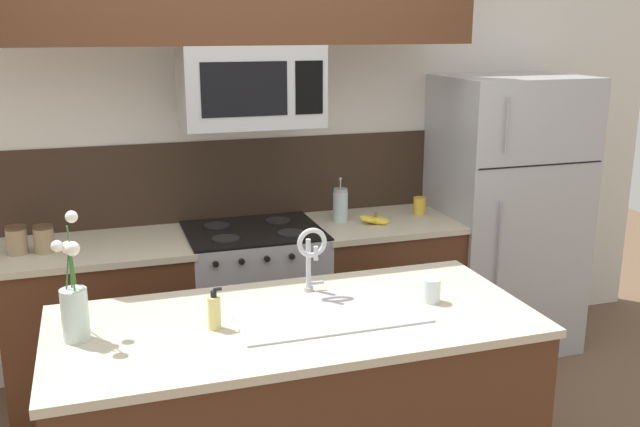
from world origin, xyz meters
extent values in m
cube|color=silver|center=(0.30, 1.28, 1.30)|extent=(5.20, 0.10, 2.60)
cube|color=#332319|center=(0.00, 1.22, 1.15)|extent=(3.51, 0.01, 0.48)
cube|color=#4C2B19|center=(-0.86, 0.90, 0.44)|extent=(0.96, 0.62, 0.88)
cube|color=beige|center=(-0.86, 0.90, 0.89)|extent=(0.99, 0.65, 0.03)
cube|color=#4C2B19|center=(0.80, 0.90, 0.44)|extent=(0.83, 0.62, 0.88)
cube|color=beige|center=(0.80, 0.90, 0.89)|extent=(0.86, 0.65, 0.03)
cube|color=#A8AAAF|center=(0.00, 0.90, 0.46)|extent=(0.76, 0.62, 0.91)
cube|color=black|center=(0.00, 0.90, 0.92)|extent=(0.76, 0.62, 0.01)
cylinder|color=black|center=(-0.18, 0.76, 0.93)|extent=(0.15, 0.15, 0.01)
cylinder|color=black|center=(0.18, 0.76, 0.93)|extent=(0.15, 0.15, 0.01)
cylinder|color=black|center=(-0.18, 1.04, 0.93)|extent=(0.15, 0.15, 0.01)
cylinder|color=black|center=(0.18, 1.04, 0.93)|extent=(0.15, 0.15, 0.01)
cylinder|color=black|center=(-0.27, 0.58, 0.85)|extent=(0.03, 0.02, 0.03)
cylinder|color=black|center=(-0.14, 0.58, 0.85)|extent=(0.03, 0.02, 0.03)
cylinder|color=black|center=(0.00, 0.58, 0.85)|extent=(0.03, 0.02, 0.03)
cylinder|color=black|center=(0.14, 0.58, 0.85)|extent=(0.03, 0.02, 0.03)
cylinder|color=black|center=(0.27, 0.58, 0.85)|extent=(0.03, 0.02, 0.03)
cube|color=#A8AAAF|center=(0.00, 0.88, 1.73)|extent=(0.74, 0.40, 0.43)
cube|color=black|center=(-0.07, 0.68, 1.73)|extent=(0.45, 0.00, 0.28)
cube|color=black|center=(0.27, 0.68, 1.73)|extent=(0.15, 0.00, 0.28)
cube|color=#A8AAAF|center=(1.64, 0.92, 0.87)|extent=(0.86, 0.72, 1.75)
cube|color=black|center=(1.64, 0.56, 1.26)|extent=(0.83, 0.00, 0.01)
cylinder|color=#99999E|center=(1.38, 0.54, 1.50)|extent=(0.01, 0.01, 0.31)
cylinder|color=#99999E|center=(1.38, 0.54, 0.73)|extent=(0.01, 0.01, 0.66)
cylinder|color=#997F5B|center=(-1.24, 0.88, 0.98)|extent=(0.10, 0.10, 0.13)
cylinder|color=#4C331E|center=(-1.24, 0.88, 1.05)|extent=(0.10, 0.10, 0.01)
cylinder|color=#997F5B|center=(-1.11, 0.86, 0.97)|extent=(0.10, 0.10, 0.13)
cylinder|color=#4C331E|center=(-1.11, 0.86, 1.05)|extent=(0.10, 0.10, 0.01)
ellipsoid|color=yellow|center=(0.71, 0.83, 0.93)|extent=(0.15, 0.14, 0.05)
ellipsoid|color=yellow|center=(0.72, 0.85, 0.93)|extent=(0.17, 0.11, 0.07)
ellipsoid|color=yellow|center=(0.72, 0.83, 0.93)|extent=(0.18, 0.05, 0.06)
ellipsoid|color=yellow|center=(0.73, 0.85, 0.93)|extent=(0.18, 0.07, 0.06)
ellipsoid|color=yellow|center=(0.73, 0.83, 0.93)|extent=(0.17, 0.10, 0.06)
ellipsoid|color=yellow|center=(0.74, 0.85, 0.93)|extent=(0.15, 0.14, 0.06)
cylinder|color=brown|center=(0.73, 0.84, 0.96)|extent=(0.02, 0.02, 0.03)
cylinder|color=silver|center=(0.55, 0.96, 1.00)|extent=(0.09, 0.09, 0.18)
cylinder|color=#A3A3AA|center=(0.55, 0.96, 1.10)|extent=(0.08, 0.08, 0.02)
cylinder|color=#A3A3AA|center=(0.55, 0.96, 1.14)|extent=(0.01, 0.01, 0.05)
sphere|color=#A3A3AA|center=(0.55, 0.96, 1.17)|extent=(0.02, 0.02, 0.02)
cylinder|color=gold|center=(1.06, 0.95, 0.97)|extent=(0.08, 0.08, 0.11)
cube|color=#4C2B19|center=(-0.11, -0.35, 0.44)|extent=(1.90, 0.85, 0.88)
cube|color=beige|center=(-0.11, -0.35, 0.89)|extent=(1.93, 0.88, 0.03)
cube|color=#ADAFB5|center=(0.03, -0.35, 0.91)|extent=(0.76, 0.44, 0.01)
cube|color=#ADAFB5|center=(-0.15, -0.35, 0.84)|extent=(0.30, 0.33, 0.15)
cube|color=#ADAFB5|center=(0.20, -0.35, 0.84)|extent=(0.30, 0.33, 0.15)
cylinder|color=#B7BABF|center=(0.03, -0.09, 0.92)|extent=(0.04, 0.04, 0.02)
cylinder|color=#B7BABF|center=(0.03, -0.09, 1.04)|extent=(0.02, 0.02, 0.22)
torus|color=#B7BABF|center=(0.03, -0.14, 1.15)|extent=(0.13, 0.02, 0.13)
cylinder|color=#B7BABF|center=(0.03, -0.20, 1.12)|extent=(0.02, 0.02, 0.06)
cube|color=#B7BABF|center=(0.06, -0.09, 0.95)|extent=(0.07, 0.01, 0.01)
cylinder|color=#DBCC75|center=(-0.44, -0.36, 0.98)|extent=(0.05, 0.05, 0.13)
cylinder|color=black|center=(-0.44, -0.36, 1.05)|extent=(0.02, 0.02, 0.02)
cube|color=black|center=(-0.42, -0.36, 1.07)|extent=(0.03, 0.01, 0.01)
cylinder|color=silver|center=(0.49, -0.37, 0.96)|extent=(0.07, 0.07, 0.10)
cylinder|color=silver|center=(-0.94, -0.30, 1.01)|extent=(0.10, 0.10, 0.20)
cylinder|color=silver|center=(-0.94, -0.30, 0.95)|extent=(0.09, 0.09, 0.06)
cylinder|color=#386B2D|center=(-0.96, -0.29, 1.12)|extent=(0.05, 0.02, 0.30)
sphere|color=white|center=(-0.98, -0.29, 1.28)|extent=(0.04, 0.04, 0.04)
cylinder|color=#386B2D|center=(-0.94, -0.32, 1.12)|extent=(0.02, 0.05, 0.31)
sphere|color=white|center=(-0.93, -0.34, 1.28)|extent=(0.05, 0.05, 0.05)
cylinder|color=#386B2D|center=(-0.95, -0.28, 1.11)|extent=(0.01, 0.04, 0.29)
sphere|color=white|center=(-0.95, -0.26, 1.26)|extent=(0.05, 0.05, 0.05)
cylinder|color=#386B2D|center=(-0.93, -0.25, 1.16)|extent=(0.02, 0.11, 0.38)
sphere|color=white|center=(-0.93, -0.20, 1.36)|extent=(0.05, 0.05, 0.05)
camera|label=1|loc=(-0.83, -2.91, 2.05)|focal=40.00mm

